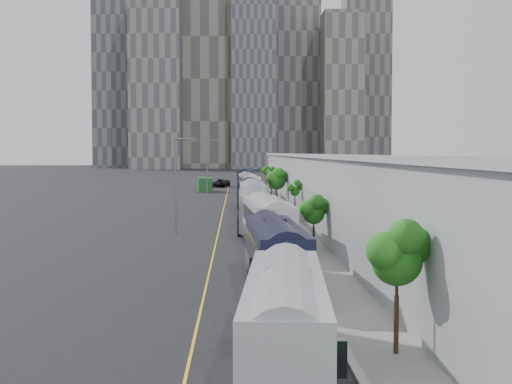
{
  "coord_description": "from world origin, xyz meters",
  "views": [
    {
      "loc": [
        0.16,
        -17.21,
        7.32
      ],
      "look_at": [
        2.32,
        60.64,
        3.0
      ],
      "focal_mm": 50.0,
      "sensor_mm": 36.0,
      "label": 1
    }
  ],
  "objects_px": {
    "street_lamp_far": "(208,166)",
    "shipping_container": "(205,185)",
    "bus_9": "(246,180)",
    "bus_0": "(285,332)",
    "bus_8": "(247,184)",
    "bus_3": "(253,213)",
    "bus_7": "(250,186)",
    "bus_1": "(275,260)",
    "bus_2": "(267,228)",
    "suv": "(220,183)",
    "bus_5": "(249,195)",
    "street_lamp_near": "(177,179)",
    "bus_4": "(253,202)",
    "bus_6": "(252,191)"
  },
  "relations": [
    {
      "from": "bus_1",
      "to": "bus_3",
      "type": "xyz_separation_m",
      "value": [
        -0.49,
        28.87,
        0.08
      ]
    },
    {
      "from": "bus_1",
      "to": "street_lamp_near",
      "type": "height_order",
      "value": "street_lamp_near"
    },
    {
      "from": "bus_4",
      "to": "bus_5",
      "type": "distance_m",
      "value": 14.39
    },
    {
      "from": "bus_0",
      "to": "bus_8",
      "type": "xyz_separation_m",
      "value": [
        0.36,
        110.75,
        -0.01
      ]
    },
    {
      "from": "bus_9",
      "to": "street_lamp_far",
      "type": "bearing_deg",
      "value": -93.1
    },
    {
      "from": "bus_9",
      "to": "street_lamp_near",
      "type": "bearing_deg",
      "value": -89.96
    },
    {
      "from": "street_lamp_near",
      "to": "bus_6",
      "type": "bearing_deg",
      "value": 79.98
    },
    {
      "from": "bus_9",
      "to": "suv",
      "type": "distance_m",
      "value": 5.58
    },
    {
      "from": "suv",
      "to": "bus_5",
      "type": "bearing_deg",
      "value": -69.04
    },
    {
      "from": "bus_3",
      "to": "bus_7",
      "type": "xyz_separation_m",
      "value": [
        0.78,
        56.31,
        -0.11
      ]
    },
    {
      "from": "bus_1",
      "to": "suv",
      "type": "distance_m",
      "value": 113.11
    },
    {
      "from": "bus_6",
      "to": "bus_8",
      "type": "xyz_separation_m",
      "value": [
        -0.44,
        26.78,
        -0.1
      ]
    },
    {
      "from": "bus_1",
      "to": "shipping_container",
      "type": "distance_m",
      "value": 95.46
    },
    {
      "from": "bus_0",
      "to": "shipping_container",
      "type": "relative_size",
      "value": 1.86
    },
    {
      "from": "bus_8",
      "to": "street_lamp_near",
      "type": "relative_size",
      "value": 1.42
    },
    {
      "from": "bus_3",
      "to": "bus_2",
      "type": "bearing_deg",
      "value": -86.68
    },
    {
      "from": "bus_1",
      "to": "shipping_container",
      "type": "xyz_separation_m",
      "value": [
        -7.94,
        95.13,
        -0.24
      ]
    },
    {
      "from": "bus_9",
      "to": "shipping_container",
      "type": "bearing_deg",
      "value": -110.41
    },
    {
      "from": "bus_8",
      "to": "suv",
      "type": "xyz_separation_m",
      "value": [
        -5.3,
        17.51,
        -0.64
      ]
    },
    {
      "from": "bus_6",
      "to": "street_lamp_far",
      "type": "height_order",
      "value": "street_lamp_far"
    },
    {
      "from": "street_lamp_near",
      "to": "bus_9",
      "type": "bearing_deg",
      "value": 85.17
    },
    {
      "from": "bus_6",
      "to": "street_lamp_near",
      "type": "xyz_separation_m",
      "value": [
        -7.62,
        -43.11,
        3.4
      ]
    },
    {
      "from": "street_lamp_near",
      "to": "shipping_container",
      "type": "bearing_deg",
      "value": 90.51
    },
    {
      "from": "bus_0",
      "to": "bus_3",
      "type": "xyz_separation_m",
      "value": [
        0.01,
        44.15,
        0.13
      ]
    },
    {
      "from": "bus_6",
      "to": "street_lamp_far",
      "type": "distance_m",
      "value": 7.55
    },
    {
      "from": "bus_2",
      "to": "shipping_container",
      "type": "height_order",
      "value": "bus_2"
    },
    {
      "from": "bus_8",
      "to": "street_lamp_far",
      "type": "relative_size",
      "value": 1.33
    },
    {
      "from": "shipping_container",
      "to": "bus_2",
      "type": "bearing_deg",
      "value": -88.87
    },
    {
      "from": "street_lamp_far",
      "to": "shipping_container",
      "type": "height_order",
      "value": "street_lamp_far"
    },
    {
      "from": "bus_1",
      "to": "bus_2",
      "type": "distance_m",
      "value": 15.05
    },
    {
      "from": "bus_8",
      "to": "street_lamp_near",
      "type": "height_order",
      "value": "street_lamp_near"
    },
    {
      "from": "bus_7",
      "to": "shipping_container",
      "type": "distance_m",
      "value": 12.92
    },
    {
      "from": "bus_4",
      "to": "bus_8",
      "type": "xyz_separation_m",
      "value": [
        0.09,
        52.97,
        -0.23
      ]
    },
    {
      "from": "bus_1",
      "to": "bus_2",
      "type": "xyz_separation_m",
      "value": [
        0.24,
        15.04,
        0.12
      ]
    },
    {
      "from": "bus_0",
      "to": "bus_4",
      "type": "distance_m",
      "value": 57.78
    },
    {
      "from": "bus_3",
      "to": "bus_7",
      "type": "relative_size",
      "value": 1.07
    },
    {
      "from": "street_lamp_far",
      "to": "suv",
      "type": "height_order",
      "value": "street_lamp_far"
    },
    {
      "from": "bus_8",
      "to": "bus_9",
      "type": "distance_m",
      "value": 16.43
    },
    {
      "from": "bus_8",
      "to": "bus_0",
      "type": "bearing_deg",
      "value": -92.63
    },
    {
      "from": "bus_6",
      "to": "bus_3",
      "type": "bearing_deg",
      "value": -89.87
    },
    {
      "from": "bus_4",
      "to": "bus_6",
      "type": "distance_m",
      "value": 26.2
    },
    {
      "from": "bus_7",
      "to": "bus_9",
      "type": "distance_m",
      "value": 26.72
    },
    {
      "from": "bus_3",
      "to": "bus_9",
      "type": "xyz_separation_m",
      "value": [
        0.47,
        83.02,
        -0.0
      ]
    },
    {
      "from": "bus_1",
      "to": "bus_2",
      "type": "height_order",
      "value": "bus_2"
    },
    {
      "from": "bus_1",
      "to": "shipping_container",
      "type": "relative_size",
      "value": 1.91
    },
    {
      "from": "bus_3",
      "to": "bus_5",
      "type": "bearing_deg",
      "value": 90.15
    },
    {
      "from": "bus_6",
      "to": "bus_8",
      "type": "bearing_deg",
      "value": 92.21
    },
    {
      "from": "street_lamp_far",
      "to": "suv",
      "type": "bearing_deg",
      "value": 89.03
    },
    {
      "from": "bus_3",
      "to": "bus_8",
      "type": "xyz_separation_m",
      "value": [
        0.35,
        66.59,
        -0.14
      ]
    },
    {
      "from": "bus_3",
      "to": "bus_8",
      "type": "bearing_deg",
      "value": 89.99
    }
  ]
}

